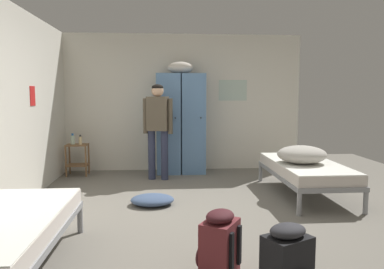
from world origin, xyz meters
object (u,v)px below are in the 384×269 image
object	(u,v)px
person_traveler	(158,123)
clothes_pile_denim	(152,200)
locker_bank	(181,121)
backpack_black	(288,263)
backpack_maroon	(219,245)
water_bottle	(73,140)
lotion_bottle	(80,140)
bedding_heap	(302,154)
bed_right	(305,169)
shelf_unit	(77,157)
bed_left_front	(1,230)

from	to	relation	value
person_traveler	clothes_pile_denim	bearing A→B (deg)	-92.27
locker_bank	backpack_black	world-z (taller)	locker_bank
locker_bank	backpack_maroon	xyz separation A→B (m)	(0.12, -4.11, -0.71)
backpack_black	clothes_pile_denim	bearing A→B (deg)	113.60
backpack_maroon	water_bottle	bearing A→B (deg)	117.58
lotion_bottle	backpack_maroon	distance (m)	4.41
bedding_heap	backpack_maroon	world-z (taller)	bedding_heap
bedding_heap	clothes_pile_denim	xyz separation A→B (m)	(-2.13, -0.25, -0.55)
water_bottle	lotion_bottle	bearing A→B (deg)	-21.80
person_traveler	lotion_bottle	xyz separation A→B (m)	(-1.40, 0.40, -0.34)
backpack_maroon	clothes_pile_denim	xyz separation A→B (m)	(-0.60, 2.03, -0.19)
bedding_heap	lotion_bottle	xyz separation A→B (m)	(-3.47, 1.66, 0.03)
bed_right	clothes_pile_denim	distance (m)	2.26
shelf_unit	water_bottle	world-z (taller)	water_bottle
bed_right	backpack_maroon	size ratio (longest dim) A/B	3.45
backpack_maroon	backpack_black	xyz separation A→B (m)	(0.45, -0.37, 0.00)
locker_bank	backpack_black	distance (m)	4.57
person_traveler	water_bottle	distance (m)	1.65
bed_left_front	lotion_bottle	bearing A→B (deg)	92.72
locker_bank	person_traveler	size ratio (longest dim) A/B	1.26
bed_left_front	bedding_heap	bearing A→B (deg)	33.00
bedding_heap	person_traveler	xyz separation A→B (m)	(-2.07, 1.26, 0.38)
bed_right	backpack_black	world-z (taller)	backpack_black
locker_bank	lotion_bottle	size ratio (longest dim) A/B	11.71
water_bottle	lotion_bottle	size ratio (longest dim) A/B	1.12
locker_bank	bed_right	world-z (taller)	locker_bank
bed_left_front	backpack_maroon	xyz separation A→B (m)	(1.76, -0.14, -0.12)
bed_right	backpack_maroon	bearing A→B (deg)	-124.52
locker_bank	bed_right	bearing A→B (deg)	-45.19
shelf_unit	clothes_pile_denim	size ratio (longest dim) A/B	0.98
shelf_unit	backpack_black	world-z (taller)	shelf_unit
shelf_unit	person_traveler	bearing A→B (deg)	-16.61
water_bottle	clothes_pile_denim	distance (m)	2.54
bed_left_front	person_traveler	bearing A→B (deg)	70.25
shelf_unit	bedding_heap	xyz separation A→B (m)	(3.54, -1.70, 0.27)
bed_left_front	bedding_heap	size ratio (longest dim) A/B	2.72
person_traveler	clothes_pile_denim	size ratio (longest dim) A/B	2.83
lotion_bottle	shelf_unit	bearing A→B (deg)	150.26
person_traveler	water_bottle	world-z (taller)	person_traveler
bed_left_front	lotion_bottle	xyz separation A→B (m)	(-0.18, 3.80, 0.27)
locker_bank	person_traveler	distance (m)	0.70
backpack_black	clothes_pile_denim	world-z (taller)	backpack_black
locker_bank	water_bottle	bearing A→B (deg)	-176.87
bed_left_front	bed_right	xyz separation A→B (m)	(3.38, 2.21, 0.00)
water_bottle	backpack_maroon	distance (m)	4.53
lotion_bottle	bed_right	bearing A→B (deg)	-24.00
backpack_maroon	bedding_heap	bearing A→B (deg)	56.08
locker_bank	backpack_black	xyz separation A→B (m)	(0.57, -4.48, -0.71)
shelf_unit	person_traveler	world-z (taller)	person_traveler
locker_bank	shelf_unit	size ratio (longest dim) A/B	3.63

